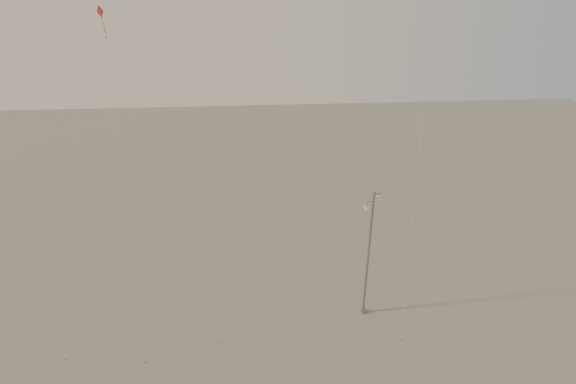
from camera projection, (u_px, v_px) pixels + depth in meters
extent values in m
plane|color=gray|center=(256.00, 352.00, 30.48)|extent=(160.00, 160.00, 0.00)
cylinder|color=gray|center=(364.00, 311.00, 34.35)|extent=(0.44, 0.44, 0.30)
cylinder|color=gray|center=(368.00, 256.00, 32.47)|extent=(0.32, 0.18, 9.93)
cylinder|color=gray|center=(375.00, 192.00, 30.54)|extent=(0.14, 0.14, 0.18)
cylinder|color=gray|center=(378.00, 194.00, 30.71)|extent=(0.49, 0.27, 0.07)
cylinder|color=gray|center=(381.00, 195.00, 30.88)|extent=(0.06, 0.06, 0.30)
ellipsoid|color=beige|center=(380.00, 197.00, 30.94)|extent=(0.52, 0.52, 0.18)
cylinder|color=gray|center=(371.00, 201.00, 30.64)|extent=(0.58, 0.29, 0.07)
cylinder|color=gray|center=(367.00, 205.00, 30.59)|extent=(0.06, 0.06, 0.40)
ellipsoid|color=beige|center=(367.00, 208.00, 30.67)|extent=(0.52, 0.52, 0.18)
cylinder|color=beige|center=(83.00, 52.00, 30.90)|extent=(3.20, 18.06, 37.48)
cylinder|color=gray|center=(65.00, 359.00, 29.77)|extent=(0.06, 0.06, 0.10)
cylinder|color=beige|center=(248.00, 108.00, 31.91)|extent=(5.42, 13.31, 29.83)
cylinder|color=gray|center=(218.00, 341.00, 31.36)|extent=(0.06, 0.06, 0.10)
cylinder|color=beige|center=(283.00, 64.00, 36.02)|extent=(5.44, 7.21, 34.63)
cylinder|color=gray|center=(257.00, 274.00, 39.21)|extent=(0.06, 0.06, 0.10)
cube|color=maroon|center=(100.00, 11.00, 28.57)|extent=(0.57, 0.56, 0.75)
cylinder|color=maroon|center=(104.00, 28.00, 29.08)|extent=(0.12, 0.20, 1.31)
cylinder|color=beige|center=(123.00, 190.00, 29.06)|extent=(1.73, 8.17, 21.33)
cylinder|color=gray|center=(145.00, 362.00, 29.54)|extent=(0.06, 0.06, 0.10)
cylinder|color=beige|center=(419.00, 152.00, 30.23)|extent=(2.67, 7.53, 25.07)
cylinder|color=gray|center=(400.00, 339.00, 31.54)|extent=(0.06, 0.06, 0.10)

